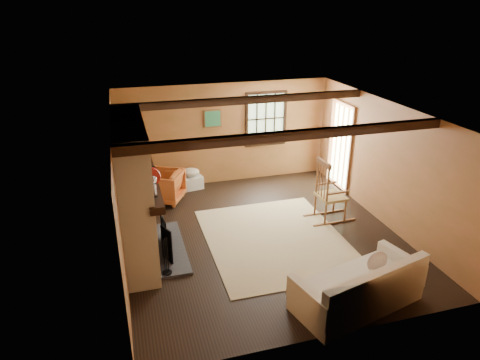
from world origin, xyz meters
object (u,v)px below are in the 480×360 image
object	(u,v)px
sofa	(360,290)
rocking_chair	(329,195)
armchair	(164,186)
fireplace	(136,196)
laundry_basket	(191,182)

from	to	relation	value
sofa	rocking_chair	bearing A→B (deg)	58.82
sofa	armchair	distance (m)	4.90
fireplace	laundry_basket	world-z (taller)	fireplace
rocking_chair	armchair	distance (m)	3.55
laundry_basket	fireplace	bearing A→B (deg)	-117.58
sofa	laundry_basket	bearing A→B (deg)	94.20
fireplace	rocking_chair	xyz separation A→B (m)	(3.73, 0.26, -0.56)
rocking_chair	sofa	size ratio (longest dim) A/B	0.62
armchair	sofa	bearing A→B (deg)	55.60
rocking_chair	sofa	world-z (taller)	rocking_chair
fireplace	rocking_chair	distance (m)	3.78
rocking_chair	sofa	distance (m)	2.69
fireplace	armchair	bearing A→B (deg)	72.12
rocking_chair	laundry_basket	world-z (taller)	rocking_chair
laundry_basket	armchair	bearing A→B (deg)	-142.46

